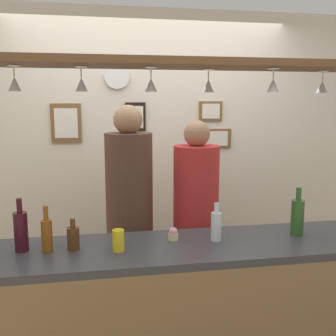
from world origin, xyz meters
TOP-DOWN VIEW (x-y plane):
  - back_wall at (0.00, 1.10)m, footprint 4.40×0.06m
  - bar_counter at (0.00, -0.50)m, footprint 2.70×0.55m
  - overhead_glass_rack at (0.00, -0.30)m, footprint 2.20×0.36m
  - hanging_wineglass_far_left at (-0.88, -0.29)m, footprint 0.07×0.07m
  - hanging_wineglass_left at (-0.54, -0.28)m, footprint 0.07×0.07m
  - hanging_wineglass_center_left at (-0.17, -0.31)m, footprint 0.07×0.07m
  - hanging_wineglass_center at (0.18, -0.23)m, footprint 0.07×0.07m
  - hanging_wineglass_center_right at (0.52, -0.35)m, footprint 0.07×0.07m
  - hanging_wineglass_right at (0.89, -0.24)m, footprint 0.07×0.07m
  - person_middle_brown_shirt at (-0.25, 0.29)m, footprint 0.34×0.34m
  - person_right_red_shirt at (0.25, 0.29)m, footprint 0.34×0.34m
  - bottle_beer_amber_tall at (-0.75, -0.32)m, footprint 0.06×0.06m
  - bottle_champagne_green at (0.75, -0.30)m, footprint 0.08×0.08m
  - bottle_wine_dark_red at (-0.89, -0.29)m, footprint 0.08×0.08m
  - bottle_beer_brown_stubby at (-0.61, -0.32)m, footprint 0.07×0.07m
  - bottle_soda_clear at (0.22, -0.31)m, footprint 0.06×0.06m
  - drink_can at (-0.36, -0.38)m, footprint 0.07×0.07m
  - cupcake at (-0.03, -0.26)m, footprint 0.06×0.06m
  - picture_frame_upper_small at (0.57, 1.06)m, footprint 0.22×0.02m
  - picture_frame_lower_pair at (0.62, 1.06)m, footprint 0.30×0.02m
  - picture_frame_caricature at (-0.74, 1.06)m, footprint 0.26×0.02m
  - picture_frame_crest at (-0.13, 1.06)m, footprint 0.18×0.02m
  - wall_clock at (-0.29, 1.05)m, footprint 0.22×0.03m

SIDE VIEW (x-z plane):
  - bar_counter at x=0.00m, z-range 0.17..1.14m
  - person_right_red_shirt at x=0.25m, z-range 0.17..1.82m
  - cupcake at x=-0.03m, z-range 0.96..1.04m
  - drink_can at x=-0.36m, z-range 0.96..1.08m
  - bottle_beer_brown_stubby at x=-0.61m, z-range 0.94..1.12m
  - bottle_soda_clear at x=0.22m, z-range 0.94..1.17m
  - bottle_beer_amber_tall at x=-0.75m, z-range 0.93..1.19m
  - person_middle_brown_shirt at x=-0.25m, z-range 0.19..1.95m
  - bottle_wine_dark_red at x=-0.89m, z-range 0.93..1.23m
  - bottle_champagne_green at x=0.75m, z-range 0.93..1.23m
  - back_wall at x=0.00m, z-range 0.00..2.60m
  - picture_frame_lower_pair at x=0.62m, z-range 1.35..1.53m
  - picture_frame_caricature at x=-0.74m, z-range 1.43..1.77m
  - picture_frame_crest at x=-0.13m, z-range 1.52..1.78m
  - picture_frame_upper_small at x=0.57m, z-range 1.61..1.79m
  - hanging_wineglass_far_left at x=-0.88m, z-range 1.81..1.94m
  - hanging_wineglass_left at x=-0.54m, z-range 1.81..1.94m
  - hanging_wineglass_center_left at x=-0.17m, z-range 1.81..1.94m
  - hanging_wineglass_center at x=0.18m, z-range 1.81..1.94m
  - hanging_wineglass_center_right at x=0.52m, z-range 1.81..1.94m
  - hanging_wineglass_right at x=0.89m, z-range 1.81..1.94m
  - overhead_glass_rack at x=0.00m, z-range 1.97..2.01m
  - wall_clock at x=-0.29m, z-range 1.89..2.11m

